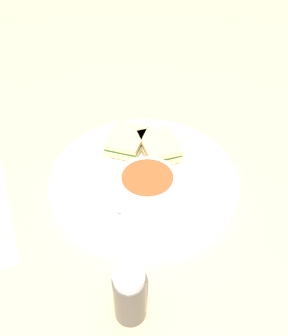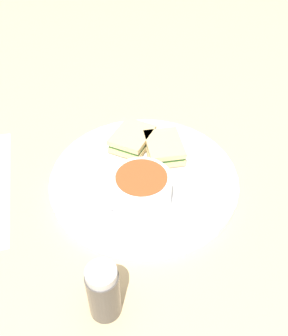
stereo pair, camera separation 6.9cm
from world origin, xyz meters
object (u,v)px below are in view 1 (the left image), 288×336
at_px(soup_bowl, 147,190).
at_px(sandwich_half_near, 160,146).
at_px(spoon, 114,203).
at_px(sandwich_half_far, 126,140).
at_px(salt_shaker, 128,295).

relative_size(soup_bowl, sandwich_half_near, 0.95).
xyz_separation_m(spoon, sandwich_half_far, (0.00, 0.15, 0.01)).
bearing_deg(soup_bowl, sandwich_half_far, 108.98).
relative_size(spoon, sandwich_half_far, 0.96).
height_order(soup_bowl, salt_shaker, salt_shaker).
height_order(soup_bowl, sandwich_half_near, soup_bowl).
relative_size(sandwich_half_far, salt_shaker, 1.02).
bearing_deg(salt_shaker, sandwich_half_far, 96.48).
distance_m(soup_bowl, sandwich_half_near, 0.13).
bearing_deg(sandwich_half_near, sandwich_half_far, 168.76).
relative_size(soup_bowl, spoon, 1.05).
relative_size(spoon, salt_shaker, 0.98).
height_order(spoon, sandwich_half_near, sandwich_half_near).
xyz_separation_m(soup_bowl, sandwich_half_near, (0.01, 0.13, -0.02)).
distance_m(spoon, salt_shaker, 0.18).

